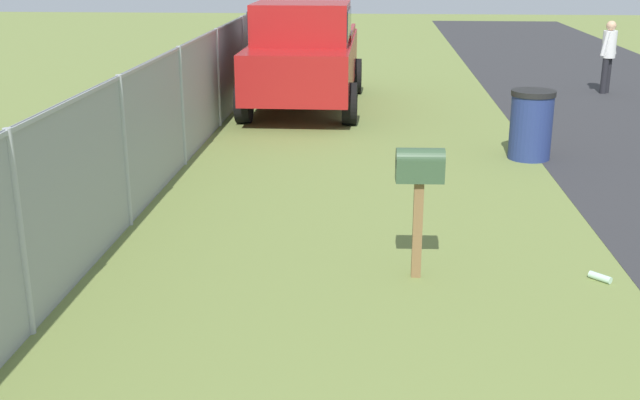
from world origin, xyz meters
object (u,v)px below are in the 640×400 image
object	(u,v)px
mailbox	(420,176)
pickup_truck	(304,53)
pedestrian	(608,52)
trash_bin	(531,125)

from	to	relation	value
mailbox	pickup_truck	distance (m)	8.63
mailbox	pedestrian	xyz separation A→B (m)	(10.64, -4.64, -0.11)
pickup_truck	pedestrian	distance (m)	6.86
trash_bin	pedestrian	size ratio (longest dim) A/B	0.66
trash_bin	pedestrian	xyz separation A→B (m)	(5.96, -2.73, 0.38)
mailbox	pedestrian	world-z (taller)	pedestrian
mailbox	pickup_truck	size ratio (longest dim) A/B	0.26
pedestrian	mailbox	bearing A→B (deg)	106.96
pedestrian	trash_bin	bearing A→B (deg)	105.96
pickup_truck	pedestrian	bearing A→B (deg)	108.98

